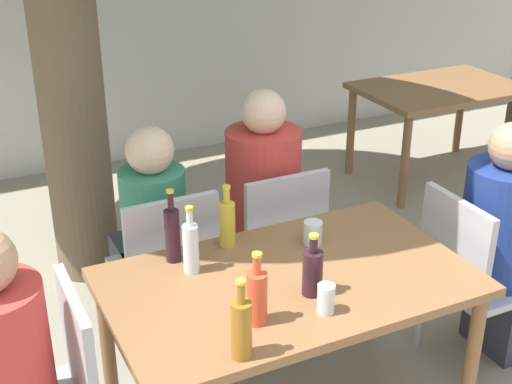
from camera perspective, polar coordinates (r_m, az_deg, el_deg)
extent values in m
cylinder|color=brown|center=(4.05, -14.44, 6.07)|extent=(0.36, 0.36, 1.94)
cube|color=brown|center=(2.86, 2.65, -7.20)|extent=(1.45, 0.87, 0.04)
cylinder|color=brown|center=(3.16, 16.86, -12.94)|extent=(0.06, 0.06, 0.69)
cylinder|color=brown|center=(3.16, -11.76, -12.19)|extent=(0.06, 0.06, 0.69)
cylinder|color=brown|center=(3.62, 9.05, -6.71)|extent=(0.06, 0.06, 0.69)
cube|color=brown|center=(5.48, 14.51, 8.01)|extent=(1.19, 0.80, 0.04)
cylinder|color=brown|center=(5.03, 11.82, 2.36)|extent=(0.06, 0.06, 0.69)
cylinder|color=brown|center=(5.54, 7.60, 4.82)|extent=(0.06, 0.06, 0.69)
cylinder|color=brown|center=(6.17, 16.00, 6.16)|extent=(0.06, 0.06, 0.69)
cube|color=#B2B2B7|center=(2.65, -14.04, -11.99)|extent=(0.04, 0.44, 0.45)
cube|color=#B2B2B7|center=(3.56, 17.64, -6.85)|extent=(0.44, 0.44, 0.04)
cube|color=#B2B2B7|center=(3.32, 15.63, -4.16)|extent=(0.04, 0.44, 0.45)
cylinder|color=#B2B2B7|center=(3.90, 17.44, -7.61)|extent=(0.04, 0.04, 0.40)
cylinder|color=#B2B2B7|center=(3.45, 16.93, -12.21)|extent=(0.04, 0.04, 0.40)
cylinder|color=#B2B2B7|center=(3.68, 13.00, -9.17)|extent=(0.04, 0.04, 0.40)
cube|color=#B2B2B7|center=(3.51, -7.57, -6.30)|extent=(0.44, 0.44, 0.04)
cube|color=#B2B2B7|center=(3.22, -6.65, -4.27)|extent=(0.44, 0.04, 0.45)
cylinder|color=#B2B2B7|center=(3.82, -5.61, -7.16)|extent=(0.04, 0.04, 0.40)
cylinder|color=#B2B2B7|center=(3.74, -11.12, -8.41)|extent=(0.04, 0.04, 0.40)
cylinder|color=#B2B2B7|center=(3.53, -3.39, -10.13)|extent=(0.04, 0.04, 0.40)
cylinder|color=#B2B2B7|center=(3.43, -9.37, -11.61)|extent=(0.04, 0.04, 0.40)
cube|color=#B2B2B7|center=(3.69, 0.98, -4.31)|extent=(0.44, 0.44, 0.04)
cube|color=#B2B2B7|center=(3.42, 2.51, -2.23)|extent=(0.44, 0.04, 0.45)
cylinder|color=#B2B2B7|center=(4.03, 2.15, -5.28)|extent=(0.04, 0.04, 0.40)
cylinder|color=#B2B2B7|center=(3.89, -2.84, -6.50)|extent=(0.04, 0.04, 0.40)
cylinder|color=#B2B2B7|center=(3.75, 4.90, -7.89)|extent=(0.04, 0.04, 0.40)
cylinder|color=#B2B2B7|center=(3.59, -0.41, -9.35)|extent=(0.04, 0.04, 0.40)
cylinder|color=#C63833|center=(2.61, -19.83, -12.34)|extent=(0.35, 0.35, 0.54)
cylinder|color=navy|center=(3.46, 19.01, -2.37)|extent=(0.36, 0.36, 0.56)
cube|color=#383842|center=(3.82, -8.68, -7.04)|extent=(0.28, 0.40, 0.44)
cylinder|color=#337F5B|center=(3.43, -8.14, -2.07)|extent=(0.31, 0.31, 0.49)
sphere|color=beige|center=(3.29, -8.50, 3.31)|extent=(0.23, 0.23, 0.23)
cube|color=#383842|center=(4.00, -0.73, -5.20)|extent=(0.34, 0.40, 0.44)
cylinder|color=#C63833|center=(3.60, 0.58, 0.47)|extent=(0.38, 0.38, 0.59)
sphere|color=beige|center=(3.46, 0.61, 6.44)|extent=(0.22, 0.22, 0.22)
cylinder|color=gold|center=(3.03, -2.33, -2.61)|extent=(0.07, 0.07, 0.20)
cylinder|color=gold|center=(2.97, -2.37, -0.31)|extent=(0.03, 0.03, 0.07)
cylinder|color=gold|center=(2.95, -2.38, 0.40)|extent=(0.03, 0.03, 0.01)
cylinder|color=#331923|center=(2.93, -6.70, -3.49)|extent=(0.06, 0.06, 0.23)
cylinder|color=#331923|center=(2.86, -6.85, -0.77)|extent=(0.03, 0.03, 0.08)
cylinder|color=gold|center=(2.84, -6.90, 0.07)|extent=(0.03, 0.03, 0.01)
cylinder|color=silver|center=(2.85, -5.23, -4.55)|extent=(0.06, 0.06, 0.21)
cylinder|color=silver|center=(2.78, -5.34, -2.07)|extent=(0.03, 0.03, 0.07)
cylinder|color=gold|center=(2.77, -5.38, -1.29)|extent=(0.03, 0.03, 0.01)
cylinder|color=#331923|center=(2.71, 4.54, -6.49)|extent=(0.08, 0.08, 0.18)
cylinder|color=#331923|center=(2.65, 4.63, -4.25)|extent=(0.03, 0.03, 0.06)
cylinder|color=gold|center=(2.63, 4.66, -3.54)|extent=(0.04, 0.04, 0.01)
cylinder|color=#9E661E|center=(2.38, -1.17, -10.98)|extent=(0.07, 0.07, 0.21)
cylinder|color=#9E661E|center=(2.30, -1.20, -8.10)|extent=(0.03, 0.03, 0.07)
cylinder|color=gold|center=(2.27, -1.21, -7.19)|extent=(0.03, 0.03, 0.01)
cylinder|color=#DB4C2D|center=(2.54, 0.07, -8.50)|extent=(0.07, 0.07, 0.20)
cylinder|color=#DB4C2D|center=(2.47, 0.08, -5.87)|extent=(0.03, 0.03, 0.07)
cylinder|color=gold|center=(2.45, 0.08, -5.04)|extent=(0.04, 0.04, 0.01)
cylinder|color=silver|center=(3.07, 4.57, -3.27)|extent=(0.08, 0.08, 0.10)
cylinder|color=silver|center=(2.63, 5.62, -8.50)|extent=(0.07, 0.07, 0.11)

